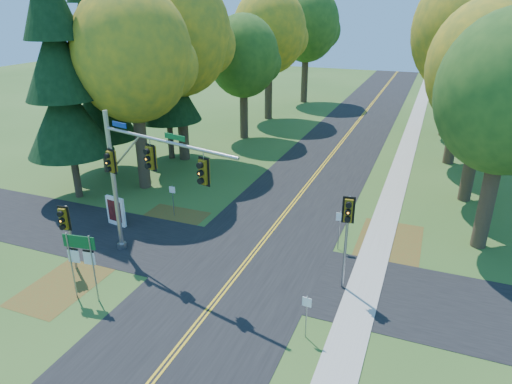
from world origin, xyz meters
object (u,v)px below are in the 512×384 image
at_px(info_kiosk, 116,211).
at_px(east_signal_pole, 348,221).
at_px(route_sign_cluster, 81,254).
at_px(traffic_mast, 138,172).

bearing_deg(info_kiosk, east_signal_pole, 1.09).
bearing_deg(route_sign_cluster, info_kiosk, 109.27).
height_order(east_signal_pole, route_sign_cluster, east_signal_pole).
xyz_separation_m(route_sign_cluster, info_kiosk, (-3.49, 6.75, -1.44)).
distance_m(traffic_mast, route_sign_cluster, 4.76).
distance_m(east_signal_pole, route_sign_cluster, 12.05).
xyz_separation_m(traffic_mast, route_sign_cluster, (-0.63, -3.90, -2.65)).
xyz_separation_m(east_signal_pole, route_sign_cluster, (-10.87, -5.04, -1.33)).
bearing_deg(route_sign_cluster, east_signal_pole, 16.81).
relative_size(east_signal_pole, info_kiosk, 2.60).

